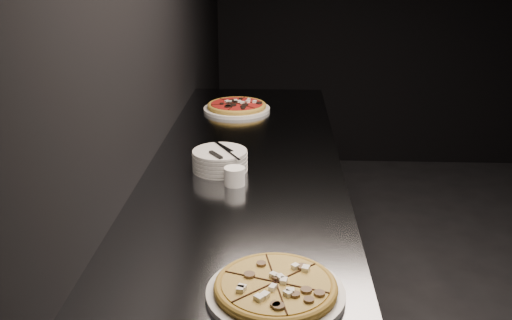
{
  "coord_description": "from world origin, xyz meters",
  "views": [
    {
      "loc": [
        -2.0,
        -2.06,
        1.71
      ],
      "look_at": [
        -2.08,
        -0.18,
        1.0
      ],
      "focal_mm": 40.0,
      "sensor_mm": 36.0,
      "label": 1
    }
  ],
  "objects_px": {
    "pizza_mushroom": "(276,288)",
    "pizza_tomato": "(237,107)",
    "ramekin": "(235,176)",
    "counter": "(246,266)",
    "plate_stack": "(220,160)",
    "cutlery": "(221,151)"
  },
  "relations": [
    {
      "from": "pizza_tomato",
      "to": "plate_stack",
      "type": "relative_size",
      "value": 1.82
    },
    {
      "from": "counter",
      "to": "pizza_mushroom",
      "type": "relative_size",
      "value": 6.49
    },
    {
      "from": "pizza_tomato",
      "to": "ramekin",
      "type": "height_order",
      "value": "ramekin"
    },
    {
      "from": "cutlery",
      "to": "plate_stack",
      "type": "bearing_deg",
      "value": 82.72
    },
    {
      "from": "pizza_tomato",
      "to": "ramekin",
      "type": "relative_size",
      "value": 5.06
    },
    {
      "from": "pizza_tomato",
      "to": "plate_stack",
      "type": "distance_m",
      "value": 0.82
    },
    {
      "from": "counter",
      "to": "plate_stack",
      "type": "relative_size",
      "value": 11.98
    },
    {
      "from": "counter",
      "to": "plate_stack",
      "type": "height_order",
      "value": "plate_stack"
    },
    {
      "from": "counter",
      "to": "ramekin",
      "type": "distance_m",
      "value": 0.54
    },
    {
      "from": "pizza_tomato",
      "to": "cutlery",
      "type": "bearing_deg",
      "value": -89.48
    },
    {
      "from": "counter",
      "to": "ramekin",
      "type": "height_order",
      "value": "ramekin"
    },
    {
      "from": "plate_stack",
      "to": "pizza_tomato",
      "type": "bearing_deg",
      "value": 89.96
    },
    {
      "from": "counter",
      "to": "pizza_tomato",
      "type": "bearing_deg",
      "value": 96.81
    },
    {
      "from": "counter",
      "to": "pizza_tomato",
      "type": "distance_m",
      "value": 0.89
    },
    {
      "from": "counter",
      "to": "ramekin",
      "type": "xyz_separation_m",
      "value": [
        -0.02,
        -0.21,
        0.49
      ]
    },
    {
      "from": "pizza_mushroom",
      "to": "pizza_tomato",
      "type": "xyz_separation_m",
      "value": [
        -0.22,
        1.64,
        0.0
      ]
    },
    {
      "from": "cutlery",
      "to": "ramekin",
      "type": "relative_size",
      "value": 2.84
    },
    {
      "from": "counter",
      "to": "cutlery",
      "type": "bearing_deg",
      "value": -133.01
    },
    {
      "from": "cutlery",
      "to": "pizza_tomato",
      "type": "bearing_deg",
      "value": 55.62
    },
    {
      "from": "pizza_mushroom",
      "to": "ramekin",
      "type": "height_order",
      "value": "ramekin"
    },
    {
      "from": "pizza_tomato",
      "to": "plate_stack",
      "type": "xyz_separation_m",
      "value": [
        -0.0,
        -0.82,
        0.02
      ]
    },
    {
      "from": "cutlery",
      "to": "ramekin",
      "type": "bearing_deg",
      "value": -100.08
    }
  ]
}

